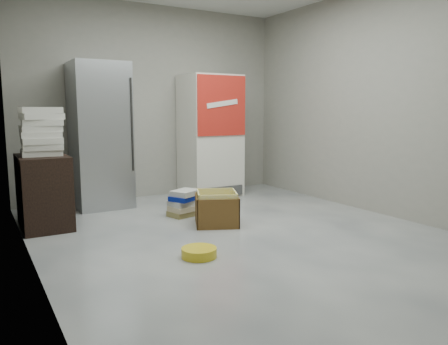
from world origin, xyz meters
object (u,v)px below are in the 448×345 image
at_px(phonebook_stack_main, 184,203).
at_px(cardboard_box, 217,211).
at_px(coke_cooler, 210,136).
at_px(wood_shelf, 44,191).
at_px(steel_fridge, 100,136).

xyz_separation_m(phonebook_stack_main, cardboard_box, (0.16, -0.55, -0.00)).
distance_m(coke_cooler, wood_shelf, 2.63).
relative_size(coke_cooler, phonebook_stack_main, 4.32).
distance_m(phonebook_stack_main, cardboard_box, 0.57).
xyz_separation_m(steel_fridge, cardboard_box, (0.87, -1.60, -0.79)).
distance_m(coke_cooler, cardboard_box, 1.93).
bearing_deg(wood_shelf, steel_fridge, 41.31).
height_order(wood_shelf, phonebook_stack_main, wood_shelf).
bearing_deg(cardboard_box, steel_fridge, 142.60).
bearing_deg(phonebook_stack_main, steel_fridge, 105.23).
bearing_deg(steel_fridge, phonebook_stack_main, -55.77).
xyz_separation_m(steel_fridge, wood_shelf, (-0.83, -0.73, -0.55)).
xyz_separation_m(wood_shelf, phonebook_stack_main, (1.54, -0.32, -0.24)).
relative_size(coke_cooler, wood_shelf, 2.25).
height_order(steel_fridge, phonebook_stack_main, steel_fridge).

